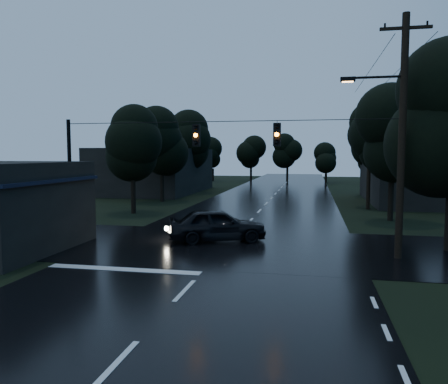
% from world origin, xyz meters
% --- Properties ---
extents(ground, '(160.00, 160.00, 0.00)m').
position_xyz_m(ground, '(0.00, 0.00, 0.00)').
color(ground, black).
rests_on(ground, ground).
extents(main_road, '(12.00, 120.00, 0.02)m').
position_xyz_m(main_road, '(0.00, 30.00, 0.00)').
color(main_road, black).
rests_on(main_road, ground).
extents(cross_street, '(60.00, 9.00, 0.02)m').
position_xyz_m(cross_street, '(0.00, 12.00, 0.00)').
color(cross_street, black).
rests_on(cross_street, ground).
extents(building_far_right, '(10.00, 14.00, 4.40)m').
position_xyz_m(building_far_right, '(14.00, 34.00, 2.20)').
color(building_far_right, black).
rests_on(building_far_right, ground).
extents(building_far_left, '(10.00, 16.00, 5.00)m').
position_xyz_m(building_far_left, '(-14.00, 40.00, 2.50)').
color(building_far_left, black).
rests_on(building_far_left, ground).
extents(utility_pole_main, '(3.50, 0.30, 10.00)m').
position_xyz_m(utility_pole_main, '(7.41, 11.00, 5.26)').
color(utility_pole_main, black).
rests_on(utility_pole_main, ground).
extents(utility_pole_far, '(2.00, 0.30, 7.50)m').
position_xyz_m(utility_pole_far, '(8.30, 28.00, 3.88)').
color(utility_pole_far, black).
rests_on(utility_pole_far, ground).
extents(anchor_pole_left, '(0.18, 0.18, 6.00)m').
position_xyz_m(anchor_pole_left, '(-7.50, 11.00, 3.00)').
color(anchor_pole_left, black).
rests_on(anchor_pole_left, ground).
extents(span_signals, '(15.00, 0.37, 1.12)m').
position_xyz_m(span_signals, '(0.56, 10.99, 5.24)').
color(span_signals, black).
rests_on(span_signals, ground).
extents(tree_left_a, '(3.92, 3.92, 8.26)m').
position_xyz_m(tree_left_a, '(-9.00, 22.00, 5.24)').
color(tree_left_a, black).
rests_on(tree_left_a, ground).
extents(tree_left_b, '(4.20, 4.20, 8.85)m').
position_xyz_m(tree_left_b, '(-9.60, 30.00, 5.62)').
color(tree_left_b, black).
rests_on(tree_left_b, ground).
extents(tree_left_c, '(4.48, 4.48, 9.44)m').
position_xyz_m(tree_left_c, '(-10.20, 40.00, 5.99)').
color(tree_left_c, black).
rests_on(tree_left_c, ground).
extents(tree_right_a, '(4.20, 4.20, 8.85)m').
position_xyz_m(tree_right_a, '(9.00, 22.00, 5.62)').
color(tree_right_a, black).
rests_on(tree_right_a, ground).
extents(tree_right_b, '(4.48, 4.48, 9.44)m').
position_xyz_m(tree_right_b, '(9.60, 30.00, 5.99)').
color(tree_right_b, black).
rests_on(tree_right_b, ground).
extents(tree_right_c, '(4.76, 4.76, 10.03)m').
position_xyz_m(tree_right_c, '(10.20, 40.00, 6.37)').
color(tree_right_c, black).
rests_on(tree_right_c, ground).
extents(car, '(5.26, 3.51, 1.66)m').
position_xyz_m(car, '(-0.71, 13.11, 0.83)').
color(car, black).
rests_on(car, ground).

